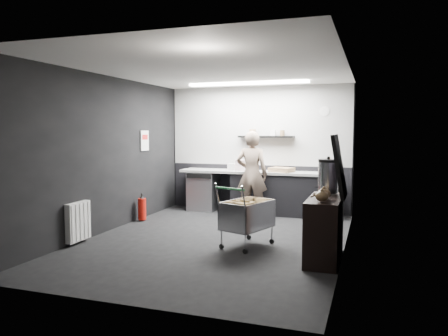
% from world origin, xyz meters
% --- Properties ---
extents(floor, '(5.50, 5.50, 0.00)m').
position_xyz_m(floor, '(0.00, 0.00, 0.00)').
color(floor, black).
rests_on(floor, ground).
extents(ceiling, '(5.50, 5.50, 0.00)m').
position_xyz_m(ceiling, '(0.00, 0.00, 2.70)').
color(ceiling, silver).
rests_on(ceiling, wall_back).
extents(wall_back, '(5.50, 0.00, 5.50)m').
position_xyz_m(wall_back, '(0.00, 2.75, 1.35)').
color(wall_back, black).
rests_on(wall_back, floor).
extents(wall_front, '(5.50, 0.00, 5.50)m').
position_xyz_m(wall_front, '(0.00, -2.75, 1.35)').
color(wall_front, black).
rests_on(wall_front, floor).
extents(wall_left, '(0.00, 5.50, 5.50)m').
position_xyz_m(wall_left, '(-2.00, 0.00, 1.35)').
color(wall_left, black).
rests_on(wall_left, floor).
extents(wall_right, '(0.00, 5.50, 5.50)m').
position_xyz_m(wall_right, '(2.00, 0.00, 1.35)').
color(wall_right, black).
rests_on(wall_right, floor).
extents(kitchen_wall_panel, '(3.95, 0.02, 1.70)m').
position_xyz_m(kitchen_wall_panel, '(0.00, 2.73, 1.85)').
color(kitchen_wall_panel, '#B2B1AD').
rests_on(kitchen_wall_panel, wall_back).
extents(dado_panel, '(3.95, 0.02, 1.00)m').
position_xyz_m(dado_panel, '(0.00, 2.73, 0.50)').
color(dado_panel, black).
rests_on(dado_panel, wall_back).
extents(floating_shelf, '(1.20, 0.22, 0.04)m').
position_xyz_m(floating_shelf, '(0.20, 2.62, 1.62)').
color(floating_shelf, black).
rests_on(floating_shelf, wall_back).
extents(wall_clock, '(0.20, 0.03, 0.20)m').
position_xyz_m(wall_clock, '(1.40, 2.72, 2.15)').
color(wall_clock, silver).
rests_on(wall_clock, wall_back).
extents(poster, '(0.02, 0.30, 0.40)m').
position_xyz_m(poster, '(-1.98, 1.30, 1.55)').
color(poster, white).
rests_on(poster, wall_left).
extents(poster_red_band, '(0.02, 0.22, 0.10)m').
position_xyz_m(poster_red_band, '(-1.98, 1.30, 1.62)').
color(poster_red_band, red).
rests_on(poster_red_band, poster).
extents(radiator, '(0.10, 0.50, 0.60)m').
position_xyz_m(radiator, '(-1.94, -0.90, 0.35)').
color(radiator, silver).
rests_on(radiator, wall_left).
extents(ceiling_strip, '(2.40, 0.20, 0.04)m').
position_xyz_m(ceiling_strip, '(0.00, 1.85, 2.67)').
color(ceiling_strip, white).
rests_on(ceiling_strip, ceiling).
extents(prep_counter, '(3.20, 0.61, 0.90)m').
position_xyz_m(prep_counter, '(0.14, 2.42, 0.46)').
color(prep_counter, black).
rests_on(prep_counter, floor).
extents(person, '(0.66, 0.46, 1.75)m').
position_xyz_m(person, '(0.07, 1.97, 0.87)').
color(person, '#B9A892').
rests_on(person, floor).
extents(shopping_cart, '(0.78, 1.03, 0.95)m').
position_xyz_m(shopping_cart, '(0.58, -0.20, 0.45)').
color(shopping_cart, silver).
rests_on(shopping_cart, floor).
extents(sideboard, '(0.49, 1.14, 1.71)m').
position_xyz_m(sideboard, '(1.78, -0.50, 0.55)').
color(sideboard, black).
rests_on(sideboard, floor).
extents(fire_extinguisher, '(0.16, 0.16, 0.51)m').
position_xyz_m(fire_extinguisher, '(-1.85, 0.92, 0.25)').
color(fire_extinguisher, red).
rests_on(fire_extinguisher, floor).
extents(cardboard_box, '(0.54, 0.46, 0.09)m').
position_xyz_m(cardboard_box, '(0.59, 2.37, 0.95)').
color(cardboard_box, '#A27D56').
rests_on(cardboard_box, prep_counter).
extents(pink_tub, '(0.23, 0.23, 0.23)m').
position_xyz_m(pink_tub, '(-0.31, 2.42, 1.01)').
color(pink_tub, beige).
rests_on(pink_tub, prep_counter).
extents(white_container, '(0.19, 0.16, 0.15)m').
position_xyz_m(white_container, '(-0.48, 2.37, 0.97)').
color(white_container, silver).
rests_on(white_container, prep_counter).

